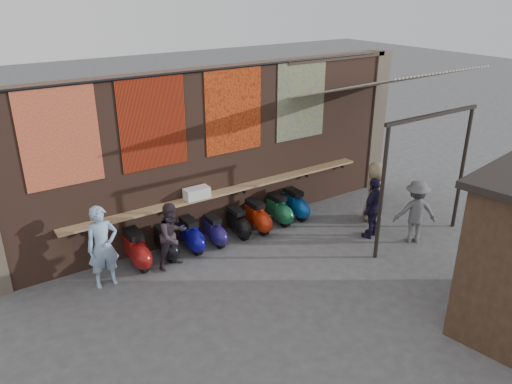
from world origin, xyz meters
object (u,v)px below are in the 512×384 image
(scooter_stool_1, at_px, (166,243))
(shopper_tan, at_px, (374,192))
(scooter_stool_5, at_px, (257,217))
(scooter_stool_6, at_px, (279,210))
(shopper_navy, at_px, (373,208))
(scooter_stool_2, at_px, (191,235))
(scooter_stool_4, at_px, (238,223))
(shelf_box, at_px, (197,193))
(scooter_stool_0, at_px, (137,250))
(scooter_stool_7, at_px, (295,204))
(shopper_grey, at_px, (415,212))
(diner_right, at_px, (173,236))
(scooter_stool_3, at_px, (214,231))
(diner_left, at_px, (103,247))

(scooter_stool_1, xyz_separation_m, shopper_tan, (5.29, -1.19, 0.42))
(scooter_stool_5, bearing_deg, scooter_stool_6, 4.87)
(scooter_stool_5, height_order, shopper_navy, shopper_navy)
(scooter_stool_2, xyz_separation_m, scooter_stool_4, (1.26, -0.01, -0.03))
(shelf_box, xyz_separation_m, shopper_tan, (4.31, -1.48, -0.46))
(scooter_stool_4, relative_size, scooter_stool_5, 0.91)
(scooter_stool_5, bearing_deg, shelf_box, 166.67)
(scooter_stool_0, bearing_deg, scooter_stool_6, 0.15)
(scooter_stool_2, bearing_deg, shopper_tan, -14.16)
(scooter_stool_6, xyz_separation_m, scooter_stool_7, (0.56, 0.03, 0.00))
(scooter_stool_2, xyz_separation_m, shopper_grey, (4.60, -2.55, 0.39))
(scooter_stool_5, relative_size, shopper_navy, 0.54)
(scooter_stool_7, bearing_deg, scooter_stool_2, -179.22)
(shelf_box, height_order, shopper_grey, shopper_grey)
(shopper_navy, distance_m, shopper_grey, 0.97)
(shelf_box, height_order, shopper_tan, shopper_tan)
(diner_right, xyz_separation_m, shopper_navy, (4.58, -1.41, 0.02))
(shopper_tan, bearing_deg, scooter_stool_5, 118.24)
(scooter_stool_0, height_order, scooter_stool_7, scooter_stool_0)
(scooter_stool_3, distance_m, shopper_grey, 4.75)
(scooter_stool_1, bearing_deg, shopper_tan, -12.66)
(scooter_stool_5, distance_m, diner_left, 3.92)
(scooter_stool_4, bearing_deg, scooter_stool_2, 179.36)
(scooter_stool_1, height_order, scooter_stool_4, scooter_stool_1)
(shopper_navy, bearing_deg, diner_left, -32.95)
(shelf_box, bearing_deg, scooter_stool_6, -7.49)
(diner_left, relative_size, shopper_navy, 1.14)
(shelf_box, height_order, scooter_stool_1, shelf_box)
(diner_left, height_order, shopper_grey, diner_left)
(scooter_stool_0, xyz_separation_m, shopper_navy, (5.26, -1.82, 0.35))
(scooter_stool_7, relative_size, diner_right, 0.54)
(scooter_stool_7, xyz_separation_m, diner_right, (-3.69, -0.45, 0.36))
(scooter_stool_1, bearing_deg, diner_right, -90.52)
(scooter_stool_0, distance_m, scooter_stool_7, 4.37)
(scooter_stool_2, relative_size, scooter_stool_6, 1.01)
(shopper_navy, height_order, shopper_grey, shopper_grey)
(shelf_box, xyz_separation_m, scooter_stool_7, (2.71, -0.26, -0.87))
(scooter_stool_3, bearing_deg, shopper_navy, -27.70)
(scooter_stool_2, height_order, diner_right, diner_right)
(diner_left, bearing_deg, scooter_stool_3, 7.02)
(scooter_stool_5, distance_m, scooter_stool_7, 1.27)
(shelf_box, bearing_deg, diner_right, -144.20)
(scooter_stool_0, bearing_deg, scooter_stool_4, -0.46)
(scooter_stool_4, bearing_deg, shopper_grey, -37.23)
(shelf_box, distance_m, scooter_stool_2, 0.98)
(shopper_navy, bearing_deg, scooter_stool_4, -52.56)
(scooter_stool_5, height_order, diner_right, diner_right)
(diner_right, bearing_deg, scooter_stool_4, -3.32)
(scooter_stool_0, xyz_separation_m, scooter_stool_1, (0.68, 0.00, -0.05))
(scooter_stool_5, bearing_deg, scooter_stool_4, 176.84)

